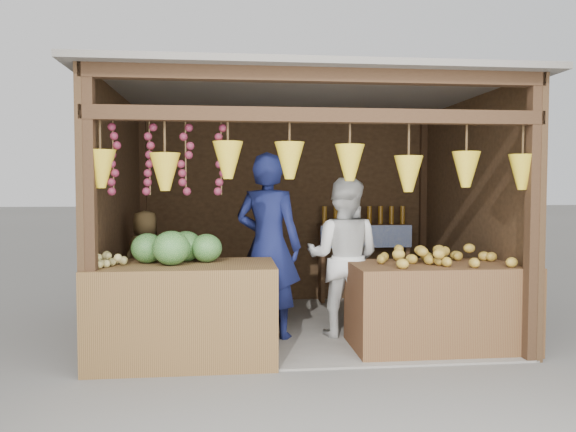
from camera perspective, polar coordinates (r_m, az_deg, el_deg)
The scene contains 12 objects.
ground at distance 6.47m, azimuth 1.18°, elevation -11.23°, with size 80.00×80.00×0.00m, color #514F49.
stall_structure at distance 6.23m, azimuth 0.94°, elevation 3.69°, with size 4.30×3.30×2.66m.
back_shelf at distance 7.76m, azimuth 7.72°, elevation -2.33°, with size 1.25×0.32×1.32m.
counter_left at distance 5.26m, azimuth -10.54°, elevation -9.63°, with size 1.66×0.85×0.89m, color #493218.
counter_right at distance 5.76m, azimuth 15.08°, elevation -8.84°, with size 1.72×0.85×0.84m, color #4B2C19.
stool at distance 6.47m, azimuth -14.19°, elevation -9.91°, with size 0.33×0.33×0.31m, color black.
man_standing at distance 5.87m, azimuth -2.02°, elevation -3.06°, with size 0.71×0.46×1.94m, color #121743.
woman_standing at distance 5.97m, azimuth 5.65°, elevation -4.22°, with size 0.82×0.64×1.68m, color silver.
vendor_seated at distance 6.36m, azimuth -14.27°, elevation -4.06°, with size 0.50×0.33×1.02m, color brown.
melon_pile at distance 5.23m, azimuth -11.12°, elevation -2.98°, with size 1.00×0.50×0.32m, color #144B18, non-canonical shape.
tanfruit_pile at distance 5.18m, azimuth -17.77°, elevation -4.17°, with size 0.34×0.40×0.13m, color olive, non-canonical shape.
mango_pile at distance 5.66m, azimuth 15.48°, elevation -3.64°, with size 1.40×0.64×0.22m, color #B75118, non-canonical shape.
Camera 1 is at (-0.78, -6.22, 1.59)m, focal length 35.00 mm.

